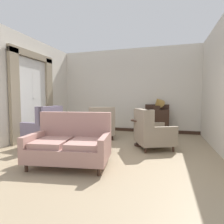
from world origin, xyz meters
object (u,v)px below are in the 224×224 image
coffee_table (93,135)px  porcelain_vase (92,125)px  gramophone (158,102)px  side_table (141,130)px  sideboard (157,120)px  settee (70,144)px  armchair_near_window (45,129)px  armchair_far_left (151,132)px  armchair_back_corner (102,125)px

coffee_table → porcelain_vase: size_ratio=2.60×
coffee_table → gramophone: (1.41, 2.69, 0.74)m
coffee_table → gramophone: bearing=62.2°
side_table → sideboard: bearing=80.0°
coffee_table → settee: settee is taller
coffee_table → side_table: bearing=42.1°
coffee_table → settee: (-0.09, -0.92, -0.02)m
settee → armchair_near_window: (-1.37, 1.06, 0.06)m
coffee_table → porcelain_vase: (0.00, -0.00, 0.24)m
armchair_far_left → porcelain_vase: bearing=91.5°
porcelain_vase → gramophone: gramophone is taller
armchair_near_window → side_table: bearing=113.6°
sideboard → gramophone: bearing=-61.1°
settee → armchair_near_window: size_ratio=1.50×
coffee_table → sideboard: sideboard is taller
armchair_back_corner → armchair_near_window: bearing=27.6°
coffee_table → armchair_near_window: size_ratio=0.84×
coffee_table → porcelain_vase: 0.24m
coffee_table → armchair_far_left: size_ratio=0.81×
coffee_table → settee: size_ratio=0.56×
settee → sideboard: bearing=59.6°
porcelain_vase → settee: bearing=-95.5°
coffee_table → porcelain_vase: bearing=-75.1°
armchair_near_window → armchair_back_corner: size_ratio=0.98×
armchair_far_left → armchair_near_window: bearing=75.2°
coffee_table → armchair_far_left: bearing=27.1°
settee → armchair_near_window: 1.73m
settee → sideboard: sideboard is taller
settee → armchair_far_left: bearing=39.4°
porcelain_vase → settee: settee is taller
porcelain_vase → armchair_near_window: size_ratio=0.32×
armchair_far_left → coffee_table: bearing=91.4°
armchair_back_corner → coffee_table: bearing=80.4°
coffee_table → sideboard: 3.09m
porcelain_vase → sideboard: 3.10m
armchair_far_left → side_table: bearing=23.1°
armchair_near_window → armchair_far_left: bearing=106.9°
armchair_far_left → side_table: armchair_far_left is taller
porcelain_vase → armchair_back_corner: bearing=101.1°
armchair_far_left → sideboard: 2.10m
settee → armchair_far_left: armchair_far_left is taller
porcelain_vase → coffee_table: bearing=104.9°
gramophone → porcelain_vase: bearing=-117.7°
porcelain_vase → armchair_near_window: bearing=174.2°
armchair_near_window → porcelain_vase: bearing=90.2°
armchair_near_window → armchair_far_left: size_ratio=0.96×
coffee_table → armchair_back_corner: size_ratio=0.83×
armchair_far_left → sideboard: sideboard is taller
coffee_table → porcelain_vase: porcelain_vase is taller
armchair_back_corner → gramophone: 2.22m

